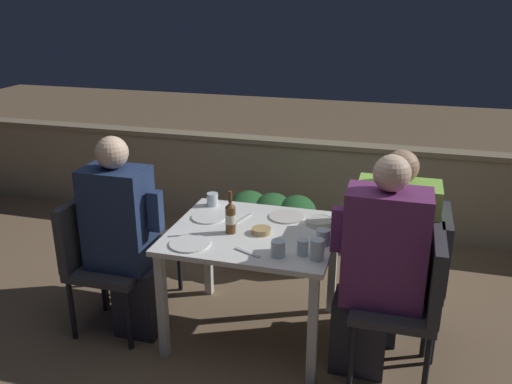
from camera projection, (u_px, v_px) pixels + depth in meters
ground_plane at (253, 332)px, 3.43m from camera, size 16.00×16.00×0.00m
parapet_wall at (307, 184)px, 4.88m from camera, size 9.00×0.18×0.80m
dining_table at (253, 244)px, 3.22m from camera, size 0.97×0.84×0.70m
planter_hedge at (271, 225)px, 4.22m from camera, size 0.70×0.47×0.57m
chair_left_near at (97, 251)px, 3.34m from camera, size 0.45×0.44×0.86m
person_navy_jumper at (125, 238)px, 3.25m from camera, size 0.47×0.26×1.26m
chair_left_far at (126, 230)px, 3.64m from camera, size 0.45×0.44×0.86m
chair_right_near at (413, 293)px, 2.87m from camera, size 0.45×0.44×0.86m
person_purple_stripe at (377, 269)px, 2.88m from camera, size 0.50×0.26×1.27m
chair_right_far at (422, 266)px, 3.16m from camera, size 0.45×0.44×0.86m
person_green_blouse at (388, 249)px, 3.18m from camera, size 0.51×0.26×1.21m
beer_bottle at (231, 217)px, 3.13m from camera, size 0.06×0.06×0.26m
plate_0 at (209, 217)px, 3.37m from camera, size 0.21×0.21×0.01m
plate_1 at (190, 244)px, 3.01m from camera, size 0.23×0.23×0.01m
plate_2 at (287, 217)px, 3.38m from camera, size 0.22×0.22×0.01m
bowl_0 at (261, 230)px, 3.15m from camera, size 0.11×0.11×0.03m
bowl_1 at (320, 221)px, 3.26m from camera, size 0.17×0.17×0.04m
glass_cup_0 at (212, 199)px, 3.55m from camera, size 0.07×0.07×0.08m
glass_cup_1 at (317, 250)px, 2.83m from camera, size 0.07×0.07×0.11m
glass_cup_2 at (303, 247)px, 2.88m from camera, size 0.06×0.06×0.09m
glass_cup_3 at (323, 237)px, 3.00m from camera, size 0.08×0.08×0.09m
glass_cup_4 at (278, 248)px, 2.87m from camera, size 0.08×0.08×0.09m
fork_0 at (243, 218)px, 3.35m from camera, size 0.07×0.17×0.01m
fork_1 at (247, 252)px, 2.91m from camera, size 0.16×0.09×0.01m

